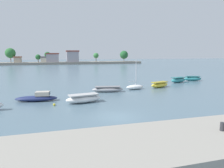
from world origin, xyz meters
TOP-DOWN VIEW (x-y plane):
  - ground_plane at (0.00, 0.00)m, footprint 400.00×400.00m
  - seawall_embankment at (0.00, -9.39)m, footprint 89.74×5.57m
  - mooring_bollard at (3.93, -9.34)m, footprint 0.27×0.27m
  - moored_boat_1 at (-8.27, 9.60)m, footprint 5.67×2.31m
  - moored_boat_2 at (-2.38, 7.09)m, footprint 4.94×2.59m
  - moored_boat_3 at (2.54, 13.49)m, footprint 5.42×2.38m
  - moored_boat_4 at (7.78, 14.47)m, footprint 3.54×1.80m
  - moored_boat_5 at (13.10, 15.23)m, footprint 4.33×2.63m
  - moored_boat_6 at (20.28, 20.05)m, footprint 4.49×2.78m
  - moored_boat_7 at (25.06, 21.48)m, footprint 4.27×2.22m
  - mooring_buoy_1 at (-6.10, 6.36)m, footprint 0.31×0.31m
  - distant_shoreline at (-0.93, 105.60)m, footprint 93.79×10.07m

SIDE VIEW (x-z plane):
  - ground_plane at x=0.00m, z-range 0.00..0.00m
  - mooring_buoy_1 at x=-6.10m, z-range 0.00..0.31m
  - moored_boat_3 at x=2.54m, z-range -0.02..0.91m
  - moored_boat_4 at x=7.78m, z-range -2.21..3.12m
  - moored_boat_1 at x=-8.27m, z-range -0.18..1.10m
  - moored_boat_5 at x=13.10m, z-range -0.02..1.04m
  - moored_boat_2 at x=-2.38m, z-range -0.02..1.08m
  - moored_boat_7 at x=25.06m, z-range -0.02..1.10m
  - moored_boat_6 at x=20.28m, z-range -0.02..1.14m
  - seawall_embankment at x=0.00m, z-range 0.00..1.64m
  - mooring_bollard at x=3.93m, z-range 1.64..2.17m
  - distant_shoreline at x=-0.93m, z-range -2.21..7.03m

